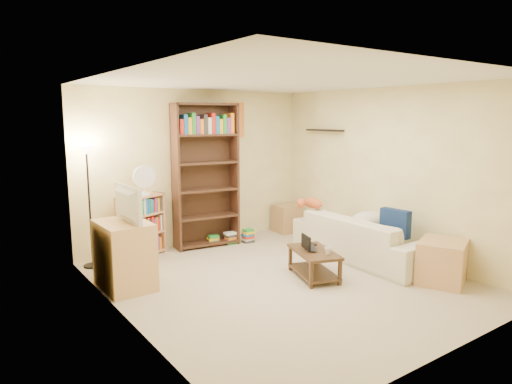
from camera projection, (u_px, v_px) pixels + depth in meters
room at (284, 154)px, 5.55m from camera, size 4.50×4.54×2.52m
sofa at (363, 237)px, 6.68m from camera, size 2.27×1.00×0.65m
navy_pillow at (395, 223)px, 6.30m from camera, size 0.16×0.43×0.38m
cream_blanket at (368, 220)px, 6.77m from camera, size 0.60×0.43×0.26m
tabby_cat at (311, 203)px, 7.16m from camera, size 0.51×0.19×0.18m
coffee_table at (314, 261)px, 5.91m from camera, size 0.69×0.92×0.36m
laptop at (314, 249)px, 5.93m from camera, size 0.51×0.50×0.03m
laptop_screen at (306, 242)px, 5.89m from camera, size 0.10×0.26×0.18m
mug at (328, 251)px, 5.72m from camera, size 0.11×0.11×0.09m
tv_remote at (312, 244)px, 6.17m from camera, size 0.05×0.15×0.02m
tv_stand at (124, 255)px, 5.53m from camera, size 0.56×0.77×0.82m
television at (122, 204)px, 5.43m from camera, size 0.77×0.13×0.44m
tall_bookshelf at (206, 172)px, 7.22m from camera, size 1.06×0.47×2.28m
short_bookshelf at (141, 226)px, 6.78m from camera, size 0.78×0.54×0.93m
desk_fan at (144, 180)px, 6.66m from camera, size 0.33×0.19×0.45m
floor_lamp at (87, 171)px, 6.16m from camera, size 0.29×0.29×1.69m
side_table at (287, 218)px, 8.30m from camera, size 0.46×0.46×0.49m
end_cabinet at (442, 262)px, 5.73m from camera, size 0.81×0.75×0.54m
book_stacks at (233, 238)px, 7.53m from camera, size 0.73×0.36×0.23m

